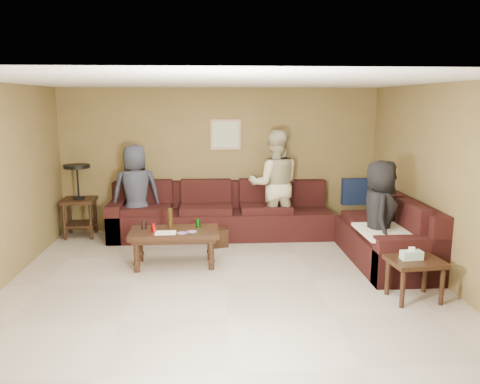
{
  "coord_description": "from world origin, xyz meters",
  "views": [
    {
      "loc": [
        -0.15,
        -5.66,
        2.28
      ],
      "look_at": [
        0.25,
        0.85,
        1.0
      ],
      "focal_mm": 35.0,
      "sensor_mm": 36.0,
      "label": 1
    }
  ],
  "objects": [
    {
      "name": "sectional_sofa",
      "position": [
        0.81,
        1.52,
        0.33
      ],
      "size": [
        4.65,
        2.9,
        0.97
      ],
      "color": "black",
      "rests_on": "ground"
    },
    {
      "name": "coffee_table",
      "position": [
        -0.68,
        0.65,
        0.43
      ],
      "size": [
        1.25,
        0.66,
        0.79
      ],
      "rotation": [
        0.0,
        0.0,
        0.04
      ],
      "color": "black",
      "rests_on": "ground"
    },
    {
      "name": "room",
      "position": [
        0.0,
        0.0,
        1.66
      ],
      "size": [
        5.6,
        5.5,
        2.5
      ],
      "color": "#B1A596",
      "rests_on": "ground"
    },
    {
      "name": "person_left",
      "position": [
        -1.4,
        1.97,
        0.8
      ],
      "size": [
        0.87,
        0.66,
        1.59
      ],
      "primitive_type": "imported",
      "rotation": [
        0.0,
        0.0,
        3.35
      ],
      "color": "#2E3240",
      "rests_on": "ground"
    },
    {
      "name": "wall_art",
      "position": [
        0.1,
        2.48,
        1.7
      ],
      "size": [
        0.52,
        0.04,
        0.52
      ],
      "color": "tan",
      "rests_on": "ground"
    },
    {
      "name": "waste_bin",
      "position": [
        -0.04,
        1.49,
        0.14
      ],
      "size": [
        0.29,
        0.29,
        0.29
      ],
      "primitive_type": "cube",
      "rotation": [
        0.0,
        0.0,
        0.26
      ],
      "color": "black",
      "rests_on": "ground"
    },
    {
      "name": "end_table_left",
      "position": [
        -2.39,
        2.2,
        0.64
      ],
      "size": [
        0.57,
        0.57,
        1.23
      ],
      "rotation": [
        0.0,
        0.0,
        0.06
      ],
      "color": "black",
      "rests_on": "ground"
    },
    {
      "name": "person_middle",
      "position": [
        0.9,
        1.96,
        0.9
      ],
      "size": [
        0.9,
        0.71,
        1.81
      ],
      "primitive_type": "imported",
      "rotation": [
        0.0,
        0.0,
        3.11
      ],
      "color": "beige",
      "rests_on": "ground"
    },
    {
      "name": "side_table_right",
      "position": [
        2.17,
        -0.69,
        0.42
      ],
      "size": [
        0.63,
        0.54,
        0.64
      ],
      "rotation": [
        0.0,
        0.0,
        0.09
      ],
      "color": "black",
      "rests_on": "ground"
    },
    {
      "name": "person_right",
      "position": [
        2.09,
        0.28,
        0.76
      ],
      "size": [
        0.66,
        0.84,
        1.51
      ],
      "primitive_type": "imported",
      "rotation": [
        0.0,
        0.0,
        1.3
      ],
      "color": "black",
      "rests_on": "ground"
    }
  ]
}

